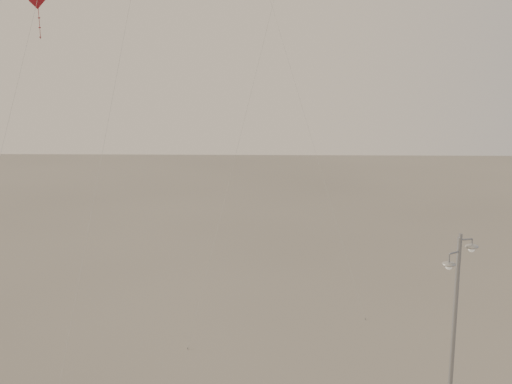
{
  "coord_description": "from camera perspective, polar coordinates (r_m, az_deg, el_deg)",
  "views": [
    {
      "loc": [
        0.9,
        -26.05,
        16.78
      ],
      "look_at": [
        0.2,
        5.0,
        10.19
      ],
      "focal_mm": 50.0,
      "sensor_mm": 36.0,
      "label": 1
    }
  ],
  "objects": [
    {
      "name": "kite_1",
      "position": [
        30.82,
        -10.43,
        12.39
      ],
      "size": [
        3.89,
        7.24,
        22.08
      ],
      "rotation": [
        0.0,
        0.0,
        -0.3
      ],
      "color": "#2E2A26",
      "rests_on": "ground"
    },
    {
      "name": "street_lamp",
      "position": [
        29.58,
        15.5,
        -11.68
      ],
      "size": [
        1.48,
        1.02,
        9.63
      ],
      "color": "#999CA2",
      "rests_on": "ground"
    },
    {
      "name": "kite_3",
      "position": [
        30.17,
        -18.78,
        7.01
      ],
      "size": [
        3.55,
        8.05,
        18.82
      ],
      "rotation": [
        0.0,
        0.0,
        0.19
      ],
      "color": "maroon",
      "rests_on": "ground"
    }
  ]
}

